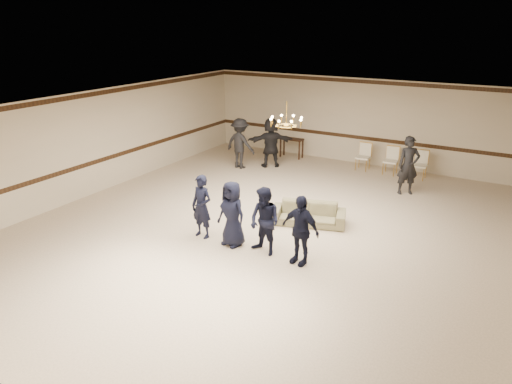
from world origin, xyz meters
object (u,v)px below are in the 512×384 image
Objects in this scene: adult_right at (408,166)px; banquet_chair_right at (420,165)px; chandelier at (286,114)px; boy_c at (265,222)px; boy_b at (232,214)px; adult_left at (240,143)px; boy_a at (202,207)px; settee at (308,214)px; boy_d at (300,230)px; adult_mid at (271,142)px; banquet_chair_mid at (391,161)px; console_table at (292,148)px; banquet_chair_left at (363,157)px.

adult_right reaches higher than banquet_chair_right.
chandelier reaches higher than boy_c.
boy_c is 6.08m from adult_right.
adult_left is (-3.20, 5.48, 0.11)m from boy_b.
boy_a is 0.82× the size of settee.
boy_d reaches higher than banquet_chair_right.
adult_left is 1.89× the size of banquet_chair_right.
settee is at bearing 98.59° from boy_c.
boy_d is (0.90, 0.00, 0.00)m from boy_c.
adult_left is at bearing 2.22° from adult_mid.
adult_left is 1.89× the size of banquet_chair_mid.
adult_mid is 1.60m from console_table.
boy_d is 5.87m from adult_right.
banquet_chair_mid is (1.82, 7.49, -0.32)m from boy_b.
boy_d is 2.25m from settee.
adult_left is at bearing 137.39° from chandelier.
settee is 1.07× the size of adult_left.
boy_b and boy_d have the same top height.
banquet_chair_right is at bearing 55.20° from adult_right.
banquet_chair_right is (1.02, 7.49, -0.32)m from boy_d.
console_table is at bearing -130.53° from adult_mid.
settee is 1.07× the size of adult_right.
boy_b is (0.90, 0.00, 0.00)m from boy_a.
boy_a is at bearing -168.60° from boy_b.
console_table is (-4.00, 0.20, -0.10)m from banquet_chair_mid.
banquet_chair_mid is at bearing -152.74° from adult_left.
settee is 5.52m from adult_left.
adult_right is at bearing 139.86° from adult_mid.
chandelier is at bearing 119.51° from boy_c.
settee is at bearing -15.46° from chandelier.
adult_right is at bearing -21.82° from console_table.
adult_mid is 1.89× the size of banquet_chair_mid.
adult_left is (-5.00, 5.48, 0.11)m from boy_d.
console_table is (1.03, 2.21, -0.54)m from adult_left.
settee is 2.01× the size of banquet_chair_mid.
boy_a is 1.80m from boy_c.
banquet_chair_right is at bearing 91.53° from boy_d.
adult_left is (-4.29, 3.41, 0.64)m from settee.
banquet_chair_mid is 1.00m from banquet_chair_right.
boy_c is 0.82× the size of settee.
adult_mid is at bearing -169.04° from banquet_chair_right.
boy_a is 0.88× the size of adult_left.
banquet_chair_left is at bearing 175.31° from banquet_chair_mid.
banquet_chair_mid is 1.00× the size of banquet_chair_right.
banquet_chair_right is (6.03, 2.01, -0.44)m from adult_left.
banquet_chair_left is at bearing 104.28° from boy_c.
boy_b is at bearing 5.40° from boy_a.
chandelier reaches higher than adult_right.
settee is at bearing -102.46° from banquet_chair_mid.
boy_a is at bearing -170.69° from boy_d.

